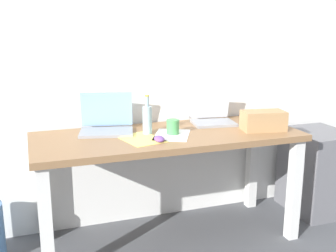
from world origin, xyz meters
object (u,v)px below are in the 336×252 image
object	(u,v)px
filing_cabinet	(316,171)
desk	(168,149)
computer_mouse	(159,139)
cardboard_box	(263,121)
beer_bottle	(147,119)
coffee_mug	(173,127)
laptop_left	(107,124)
laptop_right	(212,117)

from	to	relation	value
filing_cabinet	desk	bearing A→B (deg)	-177.65
computer_mouse	cardboard_box	distance (m)	0.73
beer_bottle	filing_cabinet	world-z (taller)	beer_bottle
desk	coffee_mug	size ratio (longest dim) A/B	17.88
laptop_left	laptop_right	bearing A→B (deg)	0.30
laptop_right	cardboard_box	world-z (taller)	laptop_right
computer_mouse	filing_cabinet	world-z (taller)	computer_mouse
desk	coffee_mug	xyz separation A→B (m)	(0.02, -0.02, 0.15)
laptop_right	laptop_left	bearing A→B (deg)	-179.70
laptop_right	coffee_mug	bearing A→B (deg)	-151.40
beer_bottle	filing_cabinet	distance (m)	1.45
desk	beer_bottle	size ratio (longest dim) A/B	6.80
beer_bottle	filing_cabinet	size ratio (longest dim) A/B	0.40
desk	cardboard_box	xyz separation A→B (m)	(0.62, -0.12, 0.17)
laptop_right	computer_mouse	xyz separation A→B (m)	(-0.50, -0.33, -0.03)
laptop_right	cardboard_box	bearing A→B (deg)	-51.96
computer_mouse	coffee_mug	bearing A→B (deg)	47.70
computer_mouse	laptop_right	bearing A→B (deg)	36.50
desk	laptop_left	xyz separation A→B (m)	(-0.36, 0.17, 0.16)
laptop_left	beer_bottle	distance (m)	0.27
laptop_right	computer_mouse	bearing A→B (deg)	-146.35
laptop_right	computer_mouse	distance (m)	0.60
laptop_left	filing_cabinet	distance (m)	1.66
filing_cabinet	coffee_mug	bearing A→B (deg)	-176.42
laptop_right	beer_bottle	distance (m)	0.54
beer_bottle	computer_mouse	distance (m)	0.21
desk	laptop_right	size ratio (longest dim) A/B	5.31
desk	coffee_mug	bearing A→B (deg)	-46.35
beer_bottle	cardboard_box	bearing A→B (deg)	-11.67
beer_bottle	coffee_mug	distance (m)	0.17
cardboard_box	filing_cabinet	world-z (taller)	cardboard_box
desk	laptop_left	world-z (taller)	laptop_left
computer_mouse	filing_cabinet	xyz separation A→B (m)	(1.34, 0.21, -0.43)
filing_cabinet	laptop_left	bearing A→B (deg)	175.65
computer_mouse	coffee_mug	distance (m)	0.19
laptop_left	coffee_mug	world-z (taller)	laptop_left
cardboard_box	coffee_mug	bearing A→B (deg)	171.01
desk	filing_cabinet	bearing A→B (deg)	2.35
desk	beer_bottle	distance (m)	0.24
cardboard_box	filing_cabinet	distance (m)	0.79
laptop_right	desk	bearing A→B (deg)	-155.86
computer_mouse	laptop_left	bearing A→B (deg)	130.15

